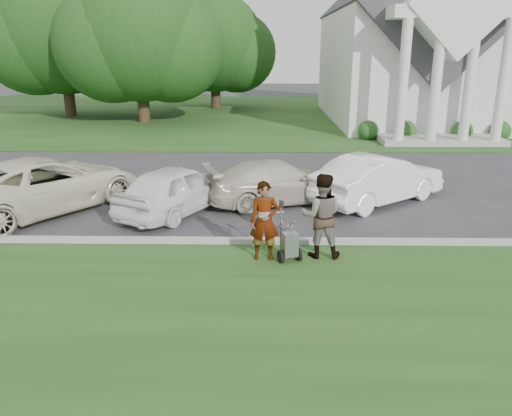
{
  "coord_description": "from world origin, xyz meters",
  "views": [
    {
      "loc": [
        -0.1,
        -11.04,
        4.66
      ],
      "look_at": [
        -0.27,
        0.0,
        1.12
      ],
      "focal_mm": 35.0,
      "sensor_mm": 36.0,
      "label": 1
    }
  ],
  "objects_px": {
    "car_b": "(177,189)",
    "car_d": "(379,179)",
    "tree_back": "(214,47)",
    "car_c": "(278,182)",
    "striping_cart": "(290,245)",
    "person_right": "(321,216)",
    "parking_meter_near": "(281,221)",
    "tree_left": "(139,41)",
    "person_left": "(264,222)",
    "church": "(406,27)",
    "car_a": "(45,184)",
    "tree_far": "(62,32)"
  },
  "relations": [
    {
      "from": "person_left",
      "to": "person_right",
      "type": "xyz_separation_m",
      "value": [
        1.3,
        0.18,
        0.07
      ]
    },
    {
      "from": "person_left",
      "to": "car_b",
      "type": "xyz_separation_m",
      "value": [
        -2.57,
        3.43,
        -0.2
      ]
    },
    {
      "from": "parking_meter_near",
      "to": "car_c",
      "type": "xyz_separation_m",
      "value": [
        0.04,
        4.26,
        -0.2
      ]
    },
    {
      "from": "person_right",
      "to": "car_d",
      "type": "height_order",
      "value": "person_right"
    },
    {
      "from": "tree_left",
      "to": "tree_far",
      "type": "bearing_deg",
      "value": 153.44
    },
    {
      "from": "tree_back",
      "to": "car_c",
      "type": "distance_m",
      "value": 26.58
    },
    {
      "from": "tree_back",
      "to": "person_left",
      "type": "distance_m",
      "value": 30.86
    },
    {
      "from": "church",
      "to": "car_a",
      "type": "relative_size",
      "value": 4.15
    },
    {
      "from": "parking_meter_near",
      "to": "car_b",
      "type": "xyz_separation_m",
      "value": [
        -2.96,
        3.22,
        -0.15
      ]
    },
    {
      "from": "tree_left",
      "to": "person_left",
      "type": "bearing_deg",
      "value": -70.46
    },
    {
      "from": "parking_meter_near",
      "to": "car_a",
      "type": "relative_size",
      "value": 0.24
    },
    {
      "from": "tree_far",
      "to": "car_b",
      "type": "height_order",
      "value": "tree_far"
    },
    {
      "from": "person_left",
      "to": "car_c",
      "type": "bearing_deg",
      "value": 85.13
    },
    {
      "from": "car_b",
      "to": "church",
      "type": "bearing_deg",
      "value": -91.59
    },
    {
      "from": "person_right",
      "to": "car_a",
      "type": "xyz_separation_m",
      "value": [
        -7.84,
        3.37,
        -0.18
      ]
    },
    {
      "from": "striping_cart",
      "to": "car_c",
      "type": "bearing_deg",
      "value": 73.44
    },
    {
      "from": "tree_far",
      "to": "striping_cart",
      "type": "relative_size",
      "value": 10.73
    },
    {
      "from": "tree_left",
      "to": "tree_back",
      "type": "height_order",
      "value": "tree_left"
    },
    {
      "from": "parking_meter_near",
      "to": "car_d",
      "type": "height_order",
      "value": "car_d"
    },
    {
      "from": "car_d",
      "to": "person_left",
      "type": "bearing_deg",
      "value": 104.14
    },
    {
      "from": "person_left",
      "to": "parking_meter_near",
      "type": "height_order",
      "value": "person_left"
    },
    {
      "from": "car_b",
      "to": "car_d",
      "type": "distance_m",
      "value": 6.25
    },
    {
      "from": "car_a",
      "to": "car_b",
      "type": "bearing_deg",
      "value": -145.81
    },
    {
      "from": "tree_left",
      "to": "car_c",
      "type": "height_order",
      "value": "tree_left"
    },
    {
      "from": "person_right",
      "to": "car_a",
      "type": "relative_size",
      "value": 0.34
    },
    {
      "from": "car_a",
      "to": "car_d",
      "type": "bearing_deg",
      "value": -138.52
    },
    {
      "from": "person_right",
      "to": "car_a",
      "type": "distance_m",
      "value": 8.53
    },
    {
      "from": "person_left",
      "to": "church",
      "type": "bearing_deg",
      "value": 69.46
    },
    {
      "from": "parking_meter_near",
      "to": "car_c",
      "type": "distance_m",
      "value": 4.27
    },
    {
      "from": "car_c",
      "to": "person_left",
      "type": "bearing_deg",
      "value": 154.15
    },
    {
      "from": "church",
      "to": "tree_far",
      "type": "xyz_separation_m",
      "value": [
        -23.01,
        1.87,
        -0.25
      ]
    },
    {
      "from": "person_right",
      "to": "parking_meter_near",
      "type": "distance_m",
      "value": 0.92
    },
    {
      "from": "car_b",
      "to": "striping_cart",
      "type": "bearing_deg",
      "value": 159.98
    },
    {
      "from": "church",
      "to": "striping_cart",
      "type": "relative_size",
      "value": 22.22
    },
    {
      "from": "tree_left",
      "to": "tree_far",
      "type": "distance_m",
      "value": 6.73
    },
    {
      "from": "tree_back",
      "to": "car_c",
      "type": "xyz_separation_m",
      "value": [
        4.36,
        -25.9,
        -4.06
      ]
    },
    {
      "from": "tree_left",
      "to": "person_right",
      "type": "bearing_deg",
      "value": -67.4
    },
    {
      "from": "tree_far",
      "to": "parking_meter_near",
      "type": "distance_m",
      "value": 29.35
    },
    {
      "from": "car_b",
      "to": "parking_meter_near",
      "type": "bearing_deg",
      "value": 161.09
    },
    {
      "from": "person_left",
      "to": "car_d",
      "type": "height_order",
      "value": "person_left"
    },
    {
      "from": "tree_left",
      "to": "car_b",
      "type": "bearing_deg",
      "value": -74.18
    },
    {
      "from": "person_right",
      "to": "parking_meter_near",
      "type": "height_order",
      "value": "person_right"
    },
    {
      "from": "tree_back",
      "to": "parking_meter_near",
      "type": "bearing_deg",
      "value": -81.85
    },
    {
      "from": "church",
      "to": "car_b",
      "type": "xyz_separation_m",
      "value": [
        -11.65,
        -20.06,
        -5.22
      ]
    },
    {
      "from": "car_b",
      "to": "tree_back",
      "type": "bearing_deg",
      "value": -58.55
    },
    {
      "from": "car_c",
      "to": "parking_meter_near",
      "type": "bearing_deg",
      "value": 159.03
    },
    {
      "from": "parking_meter_near",
      "to": "car_a",
      "type": "height_order",
      "value": "car_a"
    },
    {
      "from": "tree_back",
      "to": "car_a",
      "type": "height_order",
      "value": "tree_back"
    },
    {
      "from": "tree_back",
      "to": "car_b",
      "type": "bearing_deg",
      "value": -87.1
    },
    {
      "from": "car_b",
      "to": "car_d",
      "type": "xyz_separation_m",
      "value": [
        6.15,
        1.1,
        0.04
      ]
    }
  ]
}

